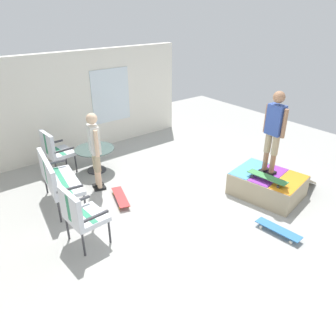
# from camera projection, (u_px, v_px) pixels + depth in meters

# --- Properties ---
(ground_plane) EXTENTS (12.00, 12.00, 0.10)m
(ground_plane) POSITION_uv_depth(u_px,v_px,m) (190.00, 206.00, 6.43)
(ground_plane) COLOR #A8A8A3
(house_facade) EXTENTS (0.23, 6.00, 2.54)m
(house_facade) POSITION_uv_depth(u_px,v_px,m) (78.00, 103.00, 8.22)
(house_facade) COLOR white
(house_facade) RESTS_ON ground_plane
(skate_ramp) EXTENTS (1.58, 1.84, 0.47)m
(skate_ramp) POSITION_uv_depth(u_px,v_px,m) (268.00, 184.00, 6.62)
(skate_ramp) COLOR tan
(skate_ramp) RESTS_ON ground_plane
(patio_bench) EXTENTS (1.31, 0.72, 1.02)m
(patio_bench) POSITION_uv_depth(u_px,v_px,m) (55.00, 177.00, 6.09)
(patio_bench) COLOR #38383D
(patio_bench) RESTS_ON ground_plane
(patio_chair_near_house) EXTENTS (0.65, 0.58, 1.02)m
(patio_chair_near_house) POSITION_uv_depth(u_px,v_px,m) (54.00, 149.00, 7.29)
(patio_chair_near_house) COLOR #38383D
(patio_chair_near_house) RESTS_ON ground_plane
(patio_chair_by_wall) EXTENTS (0.65, 0.59, 1.02)m
(patio_chair_by_wall) POSITION_uv_depth(u_px,v_px,m) (79.00, 213.00, 5.06)
(patio_chair_by_wall) COLOR #38383D
(patio_chair_by_wall) RESTS_ON ground_plane
(patio_table) EXTENTS (0.90, 0.90, 0.57)m
(patio_table) POSITION_uv_depth(u_px,v_px,m) (95.00, 155.00, 7.49)
(patio_table) COLOR #38383D
(patio_table) RESTS_ON ground_plane
(person_watching) EXTENTS (0.47, 0.30, 1.66)m
(person_watching) POSITION_uv_depth(u_px,v_px,m) (95.00, 146.00, 6.52)
(person_watching) COLOR black
(person_watching) RESTS_ON ground_plane
(person_skater) EXTENTS (0.48, 0.25, 1.67)m
(person_skater) POSITION_uv_depth(u_px,v_px,m) (274.00, 128.00, 6.12)
(person_skater) COLOR black
(person_skater) RESTS_ON skate_ramp
(skateboard_by_bench) EXTENTS (0.82, 0.43, 0.10)m
(skateboard_by_bench) POSITION_uv_depth(u_px,v_px,m) (121.00, 197.00, 6.46)
(skateboard_by_bench) COLOR #B23838
(skateboard_by_bench) RESTS_ON ground_plane
(skateboard_spare) EXTENTS (0.82, 0.27, 0.10)m
(skateboard_spare) POSITION_uv_depth(u_px,v_px,m) (278.00, 230.00, 5.53)
(skateboard_spare) COLOR #3372B2
(skateboard_spare) RESTS_ON ground_plane
(skateboard_on_ramp) EXTENTS (0.82, 0.29, 0.10)m
(skateboard_on_ramp) POSITION_uv_depth(u_px,v_px,m) (267.00, 177.00, 6.22)
(skateboard_on_ramp) COLOR #3F8C4C
(skateboard_on_ramp) RESTS_ON skate_ramp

